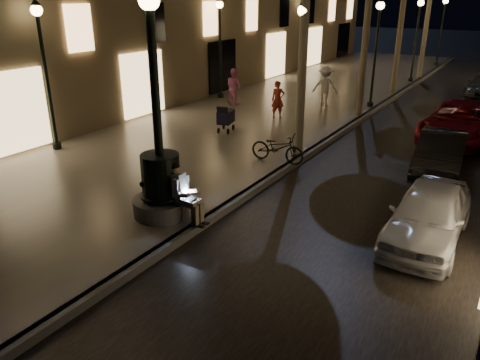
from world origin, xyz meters
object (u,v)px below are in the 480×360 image
Objects in this scene: lamp_left_a at (44,58)px; lamp_curb_d at (443,22)px; fountain_lamppost at (161,174)px; car_second at (441,153)px; car_third at (461,122)px; seated_man_laptop at (182,191)px; car_front at (428,215)px; pedestrian_pink at (234,86)px; pedestrian_red at (278,100)px; lamp_left_b at (220,35)px; bicycle at (277,148)px; stroller at (226,117)px; lamp_curb_b at (377,39)px; lamp_left_c at (305,25)px; lamp_curb_c at (417,29)px; lamp_curb_a at (301,59)px; pedestrian_white at (325,86)px.

lamp_curb_d is at bearing 75.77° from lamp_left_a.
fountain_lamppost is at bearing -17.35° from lamp_left_a.
car_second is 3.97m from car_third.
seated_man_laptop is 5.48m from car_front.
car_third is 10.03m from pedestrian_pink.
car_second is 7.52m from pedestrian_red.
lamp_left_a is 1.00× the size of lamp_left_b.
car_front reaches higher than bicycle.
lamp_left_a is 3.10× the size of pedestrian_red.
pedestrian_red is at bearing 61.93° from stroller.
stroller is at bearing -115.09° from lamp_curb_b.
lamp_left_c is (-6.40, 22.00, 2.02)m from fountain_lamppost.
seated_man_laptop is at bearing 177.56° from bicycle.
lamp_curb_c is 12.51m from pedestrian_pink.
lamp_left_b is 1.29× the size of car_front.
lamp_curb_c reaches higher than car_front.
lamp_curb_d is at bearing 66.52° from stroller.
lamp_left_b is at bearing 120.30° from seated_man_laptop.
lamp_curb_b is at bearing 90.00° from lamp_curb_a.
car_third is 7.11m from pedestrian_red.
lamp_left_b is at bearing 140.59° from car_front.
fountain_lamppost reaches higher than car_front.
lamp_left_a reaches higher than pedestrian_white.
pedestrian_pink is at bearing 153.44° from car_second.
car_front is at bearing -67.37° from lamp_curb_b.
lamp_left_a is 20.00m from lamp_left_c.
car_third is at bearing -77.25° from lamp_curb_d.
car_third is at bearing 49.30° from lamp_curb_a.
lamp_curb_a and lamp_curb_b have the same top height.
lamp_left_b reaches higher than pedestrian_white.
fountain_lamppost is 1.08× the size of lamp_left_c.
car_second is at bearing 13.43° from lamp_curb_a.
car_second is at bearing 96.49° from car_front.
lamp_curb_d is at bearing 88.66° from fountain_lamppost.
pedestrian_red is (-2.61, 9.77, 0.05)m from seated_man_laptop.
lamp_curb_a is 1.00× the size of lamp_left_c.
fountain_lamppost is 3.75× the size of seated_man_laptop.
bicycle is (-4.40, -6.24, -0.04)m from car_third.
lamp_curb_b reaches higher than pedestrian_white.
fountain_lamppost reaches higher than lamp_curb_b.
lamp_left_a is at bearing -150.60° from lamp_curb_a.
lamp_curb_b is 2.63× the size of pedestrian_white.
lamp_curb_d is at bearing 96.14° from car_second.
lamp_left_a is at bearing -143.05° from stroller.
lamp_left_b is at bearing 90.00° from lamp_left_a.
lamp_curb_b is 3.01m from pedestrian_white.
bicycle is at bearing -105.17° from pedestrian_red.
lamp_left_b is at bearing -164.27° from lamp_curb_b.
lamp_curb_a is 1.00× the size of lamp_left_a.
seated_man_laptop is 0.83× the size of pedestrian_pink.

